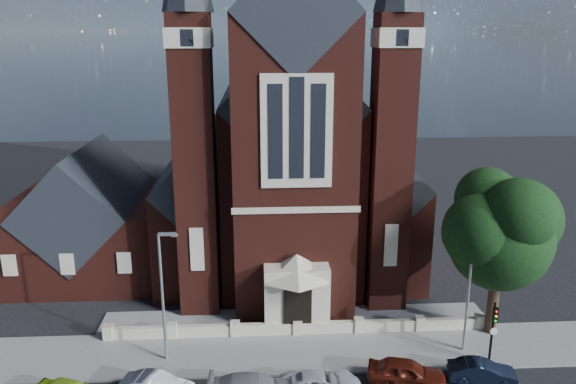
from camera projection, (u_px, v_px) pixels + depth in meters
The scene contains 13 objects.
ground at pixel (290, 279), 44.41m from camera, with size 120.00×120.00×0.00m, color black.
pavement_strip at pixel (300, 352), 34.33m from camera, with size 60.00×5.00×0.12m, color slate.
forecourt_paving at pixel (295, 319), 38.17m from camera, with size 26.00×3.00×0.14m, color slate.
forecourt_wall at pixel (297, 335), 36.25m from camera, with size 24.00×0.40×0.90m, color beige.
church at pixel (284, 157), 49.78m from camera, with size 20.01×34.90×29.20m.
parish_hall at pixel (90, 223), 45.31m from camera, with size 12.00×12.20×10.24m.
street_tree at pixel (504, 234), 34.26m from camera, with size 6.40×6.60×10.70m.
street_lamp_left at pixel (164, 290), 32.15m from camera, with size 1.16×0.22×8.09m.
street_lamp_right at pixel (471, 282), 33.14m from camera, with size 1.16×0.22×8.09m.
traffic_signal at pixel (493, 326), 32.23m from camera, with size 0.28×0.42×4.00m.
car_white_suv at pixel (321, 384), 30.15m from camera, with size 2.04×4.43×1.23m, color silver.
car_dark_red at pixel (406, 372), 30.98m from camera, with size 1.72×4.29×1.46m, color #4D150D.
car_navy at pixel (482, 372), 31.23m from camera, with size 1.31×3.76×1.24m, color black.
Camera 1 is at (-2.44, -25.72, 18.86)m, focal length 35.00 mm.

